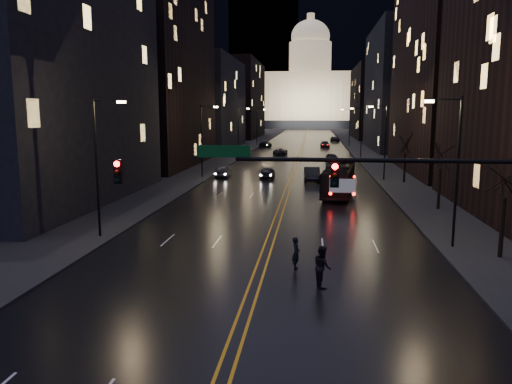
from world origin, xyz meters
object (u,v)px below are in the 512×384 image
(oncoming_car_a, at_px, (267,173))
(receding_car_a, at_px, (312,174))
(pedestrian_b, at_px, (322,266))
(traffic_signal, at_px, (396,188))
(bus, at_px, (339,180))
(pedestrian_a, at_px, (296,253))
(oncoming_car_b, at_px, (223,172))

(oncoming_car_a, bearing_deg, receding_car_a, 160.49)
(pedestrian_b, bearing_deg, traffic_signal, -149.17)
(traffic_signal, xyz_separation_m, pedestrian_b, (-2.76, 2.51, -4.12))
(bus, distance_m, receding_car_a, 9.93)
(traffic_signal, xyz_separation_m, bus, (-0.74, 29.10, -3.58))
(bus, height_order, pedestrian_b, bus)
(bus, bearing_deg, oncoming_car_a, 132.68)
(traffic_signal, relative_size, pedestrian_a, 10.09)
(traffic_signal, bearing_deg, oncoming_car_b, 109.41)
(bus, distance_m, oncoming_car_a, 14.00)
(traffic_signal, height_order, receding_car_a, traffic_signal)
(traffic_signal, relative_size, receding_car_a, 3.39)
(bus, xyz_separation_m, pedestrian_b, (-2.03, -26.59, -0.54))
(bus, xyz_separation_m, oncoming_car_a, (-8.11, 11.38, -0.78))
(oncoming_car_a, height_order, pedestrian_b, pedestrian_b)
(bus, xyz_separation_m, pedestrian_a, (-3.33, -24.09, -0.66))
(oncoming_car_b, bearing_deg, pedestrian_b, 105.39)
(receding_car_a, height_order, pedestrian_a, pedestrian_a)
(receding_car_a, relative_size, pedestrian_a, 2.98)
(traffic_signal, height_order, oncoming_car_a, traffic_signal)
(oncoming_car_b, distance_m, pedestrian_b, 40.11)
(bus, bearing_deg, traffic_signal, -81.35)
(oncoming_car_a, height_order, receding_car_a, receding_car_a)
(pedestrian_a, bearing_deg, traffic_signal, -138.19)
(receding_car_a, xyz_separation_m, pedestrian_b, (0.64, -36.13, 0.14))
(oncoming_car_a, xyz_separation_m, pedestrian_b, (6.09, -37.97, 0.24))
(traffic_signal, height_order, oncoming_car_b, traffic_signal)
(oncoming_car_b, height_order, pedestrian_b, pedestrian_b)
(oncoming_car_a, bearing_deg, oncoming_car_b, -5.06)
(traffic_signal, relative_size, bus, 1.58)
(bus, relative_size, receding_car_a, 2.14)
(oncoming_car_b, bearing_deg, receding_car_a, 166.98)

